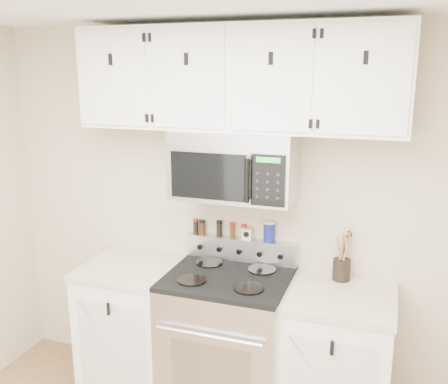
# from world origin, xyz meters

# --- Properties ---
(back_wall) EXTENTS (3.50, 0.01, 2.50)m
(back_wall) POSITION_xyz_m (0.00, 1.75, 1.25)
(back_wall) COLOR #BAA98B
(back_wall) RESTS_ON floor
(range) EXTENTS (0.76, 0.65, 1.10)m
(range) POSITION_xyz_m (0.00, 1.43, 0.49)
(range) COLOR #B7B7BA
(range) RESTS_ON floor
(base_cabinet_left) EXTENTS (0.64, 0.62, 0.92)m
(base_cabinet_left) POSITION_xyz_m (-0.69, 1.45, 0.46)
(base_cabinet_left) COLOR white
(base_cabinet_left) RESTS_ON floor
(base_cabinet_right) EXTENTS (0.64, 0.62, 0.92)m
(base_cabinet_right) POSITION_xyz_m (0.69, 1.45, 0.46)
(base_cabinet_right) COLOR white
(base_cabinet_right) RESTS_ON floor
(microwave) EXTENTS (0.76, 0.44, 0.42)m
(microwave) POSITION_xyz_m (0.00, 1.55, 1.63)
(microwave) COLOR #9E9EA3
(microwave) RESTS_ON back_wall
(upper_cabinets) EXTENTS (2.00, 0.35, 0.62)m
(upper_cabinets) POSITION_xyz_m (-0.00, 1.58, 2.15)
(upper_cabinets) COLOR white
(upper_cabinets) RESTS_ON back_wall
(utensil_crock) EXTENTS (0.11, 0.11, 0.32)m
(utensil_crock) POSITION_xyz_m (0.67, 1.66, 1.00)
(utensil_crock) COLOR black
(utensil_crock) RESTS_ON base_cabinet_right
(kitchen_timer) EXTENTS (0.07, 0.05, 0.07)m
(kitchen_timer) POSITION_xyz_m (0.04, 1.71, 1.14)
(kitchen_timer) COLOR silver
(kitchen_timer) RESTS_ON range
(salt_canister) EXTENTS (0.07, 0.07, 0.14)m
(salt_canister) POSITION_xyz_m (0.19, 1.71, 1.17)
(salt_canister) COLOR navy
(salt_canister) RESTS_ON range
(spice_jar_0) EXTENTS (0.04, 0.04, 0.10)m
(spice_jar_0) POSITION_xyz_m (-0.33, 1.71, 1.15)
(spice_jar_0) COLOR black
(spice_jar_0) RESTS_ON range
(spice_jar_1) EXTENTS (0.04, 0.04, 0.10)m
(spice_jar_1) POSITION_xyz_m (-0.28, 1.71, 1.15)
(spice_jar_1) COLOR #41210F
(spice_jar_1) RESTS_ON range
(spice_jar_2) EXTENTS (0.04, 0.04, 0.11)m
(spice_jar_2) POSITION_xyz_m (-0.16, 1.71, 1.16)
(spice_jar_2) COLOR black
(spice_jar_2) RESTS_ON range
(spice_jar_3) EXTENTS (0.04, 0.04, 0.10)m
(spice_jar_3) POSITION_xyz_m (-0.07, 1.71, 1.15)
(spice_jar_3) COLOR #473011
(spice_jar_3) RESTS_ON range
(spice_jar_4) EXTENTS (0.04, 0.04, 0.10)m
(spice_jar_4) POSITION_xyz_m (0.02, 1.71, 1.15)
(spice_jar_4) COLOR #BF8A16
(spice_jar_4) RESTS_ON range
(spice_jar_5) EXTENTS (0.05, 0.05, 0.09)m
(spice_jar_5) POSITION_xyz_m (0.18, 1.71, 1.15)
(spice_jar_5) COLOR #462411
(spice_jar_5) RESTS_ON range
(spice_jar_6) EXTENTS (0.04, 0.04, 0.10)m
(spice_jar_6) POSITION_xyz_m (0.18, 1.71, 1.15)
(spice_jar_6) COLOR gold
(spice_jar_6) RESTS_ON range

